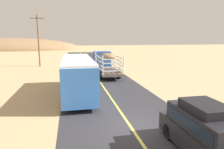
# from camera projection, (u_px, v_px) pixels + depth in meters

# --- Properties ---
(ground_plane) EXTENTS (240.00, 240.00, 0.00)m
(ground_plane) POSITION_uv_depth(u_px,v_px,m) (130.00, 126.00, 11.69)
(ground_plane) COLOR tan
(road_surface) EXTENTS (8.00, 120.00, 0.02)m
(road_surface) POSITION_uv_depth(u_px,v_px,m) (130.00, 126.00, 11.69)
(road_surface) COLOR #2D2D33
(road_surface) RESTS_ON ground
(road_centre_line) EXTENTS (0.16, 117.60, 0.00)m
(road_centre_line) POSITION_uv_depth(u_px,v_px,m) (130.00, 126.00, 11.68)
(road_centre_line) COLOR #D8CC4C
(road_centre_line) RESTS_ON road_surface
(suv_near) EXTENTS (1.90, 4.62, 2.29)m
(suv_near) POSITION_uv_depth(u_px,v_px,m) (204.00, 129.00, 8.68)
(suv_near) COLOR black
(suv_near) RESTS_ON road_surface
(livestock_truck) EXTENTS (2.53, 9.70, 3.02)m
(livestock_truck) POSITION_uv_depth(u_px,v_px,m) (104.00, 60.00, 28.97)
(livestock_truck) COLOR #3359A5
(livestock_truck) RESTS_ON road_surface
(bus) EXTENTS (2.54, 10.00, 3.21)m
(bus) POSITION_uv_depth(u_px,v_px,m) (78.00, 75.00, 17.79)
(bus) COLOR #3872C6
(bus) RESTS_ON road_surface
(power_pole_mid) EXTENTS (2.20, 0.24, 8.78)m
(power_pole_mid) POSITION_uv_depth(u_px,v_px,m) (38.00, 39.00, 34.85)
(power_pole_mid) COLOR brown
(power_pole_mid) RESTS_ON ground
(distant_hill) EXTENTS (55.97, 22.00, 9.49)m
(distant_hill) POSITION_uv_depth(u_px,v_px,m) (12.00, 50.00, 83.41)
(distant_hill) COLOR #8D6E4C
(distant_hill) RESTS_ON ground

